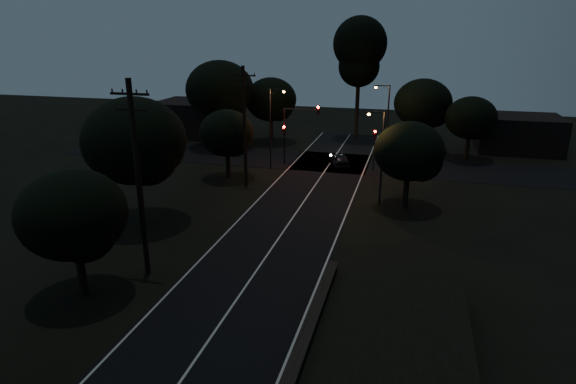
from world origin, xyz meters
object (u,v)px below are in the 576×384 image
Objects in this scene: signal_left at (284,137)px; signal_right at (375,142)px; streetlight_c at (380,152)px; signal_mast at (300,124)px; car at (340,160)px; tall_pine at (360,51)px; streetlight_b at (386,118)px; utility_pole_far at (245,125)px; streetlight_a at (272,123)px; utility_pole_mid at (138,178)px.

signal_left and signal_right have the same top height.
signal_left is 14.52m from streetlight_c.
signal_mast is 0.83× the size of streetlight_c.
tall_pine is at bearing -109.33° from car.
tall_pine is 3.67× the size of signal_left.
signal_right is 4.45m from streetlight_b.
streetlight_a is at bearing 83.41° from utility_pole_far.
signal_left is at bearing 136.24° from streetlight_c.
utility_pole_mid reaches higher than streetlight_b.
utility_pole_far is 2.63× the size of car.
utility_pole_far reaches higher than car.
streetlight_a is 1.00× the size of streetlight_b.
streetlight_b is at bearing 80.00° from signal_right.
tall_pine reaches higher than streetlight_a.
streetlight_a is (-6.31, -17.00, -6.23)m from tall_pine.
utility_pole_far is 12.19m from car.
tall_pine is at bearing 80.07° from utility_pole_mid.
signal_mast is 0.78× the size of streetlight_a.
signal_left is 1.03× the size of car.
signal_right is at bearing 37.00° from utility_pole_far.
tall_pine is 3.67× the size of signal_right.
utility_pole_mid is at bearing -99.93° from tall_pine.
signal_right is (3.60, -15.01, -8.02)m from tall_pine.
streetlight_c is (11.83, -2.00, -1.13)m from utility_pole_far.
streetlight_a is (-2.39, -1.99, 0.30)m from signal_mast.
signal_mast reaches higher than car.
signal_right is 10.18m from streetlight_c.
utility_pole_mid reaches higher than car.
streetlight_a is 2.00× the size of car.
tall_pine is at bearing 103.49° from signal_right.
utility_pole_mid is at bearing -90.00° from utility_pole_far.
tall_pine is 26.28m from streetlight_c.
utility_pole_far reaches higher than streetlight_a.
streetlight_b is (9.91, 4.01, 1.80)m from signal_left.
signal_right is at bearing -100.00° from streetlight_b.
utility_pole_far is 2.56× the size of signal_right.
streetlight_a reaches higher than car.
streetlight_b reaches higher than streetlight_c.
utility_pole_mid is 25.22m from signal_mast.
signal_right is at bearing 97.02° from streetlight_c.
streetlight_b is 1.07× the size of streetlight_c.
utility_pole_mid is 17.00m from utility_pole_far.
streetlight_b is (4.31, -11.00, -6.23)m from tall_pine.
car is at bearing 50.58° from utility_pole_far.
streetlight_a is at bearing 88.27° from utility_pole_mid.
signal_left is 0.51× the size of streetlight_a.
utility_pole_mid is at bearing -111.30° from streetlight_b.
streetlight_b is at bearing 22.05° from signal_left.
signal_left reaches higher than car.
signal_left is 0.66× the size of signal_mast.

